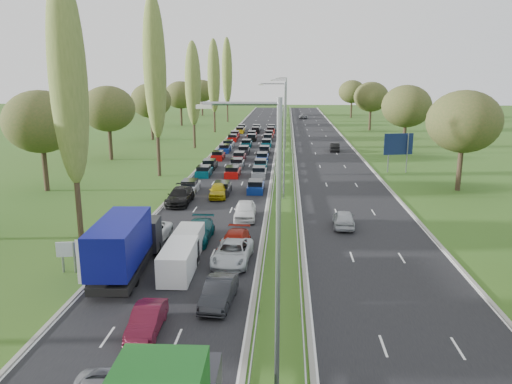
# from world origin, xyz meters

# --- Properties ---
(ground) EXTENTS (260.00, 260.00, 0.00)m
(ground) POSITION_xyz_m (4.50, 80.00, 0.00)
(ground) COLOR #375319
(ground) RESTS_ON ground
(near_carriageway) EXTENTS (10.50, 215.00, 0.04)m
(near_carriageway) POSITION_xyz_m (-2.25, 82.50, 0.00)
(near_carriageway) COLOR black
(near_carriageway) RESTS_ON ground
(far_carriageway) EXTENTS (10.50, 215.00, 0.04)m
(far_carriageway) POSITION_xyz_m (11.25, 82.50, 0.00)
(far_carriageway) COLOR black
(far_carriageway) RESTS_ON ground
(central_reservation) EXTENTS (2.36, 215.00, 0.32)m
(central_reservation) POSITION_xyz_m (4.50, 82.50, 0.55)
(central_reservation) COLOR gray
(central_reservation) RESTS_ON ground
(lamp_columns) EXTENTS (0.18, 140.18, 12.00)m
(lamp_columns) POSITION_xyz_m (4.50, 78.00, 6.00)
(lamp_columns) COLOR gray
(lamp_columns) RESTS_ON ground
(poplar_row) EXTENTS (2.80, 127.80, 22.44)m
(poplar_row) POSITION_xyz_m (-11.50, 68.17, 12.39)
(poplar_row) COLOR #2D2116
(poplar_row) RESTS_ON ground
(woodland_left) EXTENTS (8.00, 166.00, 11.10)m
(woodland_left) POSITION_xyz_m (-22.00, 62.63, 7.68)
(woodland_left) COLOR #2D2116
(woodland_left) RESTS_ON ground
(woodland_right) EXTENTS (8.00, 153.00, 11.10)m
(woodland_right) POSITION_xyz_m (24.00, 66.67, 7.68)
(woodland_right) COLOR #2D2116
(woodland_right) RESTS_ON ground
(traffic_queue_fill) EXTENTS (9.09, 67.55, 0.80)m
(traffic_queue_fill) POSITION_xyz_m (-2.26, 77.52, 0.44)
(traffic_queue_fill) COLOR #B2B7BC
(traffic_queue_fill) RESTS_ON ground
(near_car_2) EXTENTS (2.91, 5.61, 1.51)m
(near_car_2) POSITION_xyz_m (-5.73, 27.99, 0.78)
(near_car_2) COLOR white
(near_car_2) RESTS_ON near_carriageway
(near_car_3) EXTENTS (2.27, 5.54, 1.60)m
(near_car_3) POSITION_xyz_m (-5.88, 40.13, 0.82)
(near_car_3) COLOR black
(near_car_3) RESTS_ON near_carriageway
(near_car_5) EXTENTS (1.49, 4.00, 1.31)m
(near_car_5) POSITION_xyz_m (-2.16, 14.64, 0.67)
(near_car_5) COLOR maroon
(near_car_5) RESTS_ON near_carriageway
(near_car_7) EXTENTS (2.24, 5.25, 1.51)m
(near_car_7) POSITION_xyz_m (-2.10, 28.85, 0.77)
(near_car_7) COLOR #044046
(near_car_7) RESTS_ON near_carriageway
(near_car_8) EXTENTS (2.03, 4.47, 1.49)m
(near_car_8) POSITION_xyz_m (-2.42, 42.97, 0.76)
(near_car_8) COLOR #AC960B
(near_car_8) RESTS_ON near_carriageway
(near_car_9) EXTENTS (1.87, 4.46, 1.43)m
(near_car_9) POSITION_xyz_m (1.04, 18.00, 0.74)
(near_car_9) COLOR black
(near_car_9) RESTS_ON near_carriageway
(near_car_10) EXTENTS (2.73, 5.38, 1.46)m
(near_car_10) POSITION_xyz_m (1.12, 24.39, 0.75)
(near_car_10) COLOR #B7BDC2
(near_car_10) RESTS_ON near_carriageway
(near_car_11) EXTENTS (2.30, 5.02, 1.42)m
(near_car_11) POSITION_xyz_m (1.02, 26.56, 0.73)
(near_car_11) COLOR maroon
(near_car_11) RESTS_ON near_carriageway
(near_car_12) EXTENTS (2.05, 4.77, 1.61)m
(near_car_12) POSITION_xyz_m (1.09, 35.11, 0.82)
(near_car_12) COLOR white
(near_car_12) RESTS_ON near_carriageway
(far_car_0) EXTENTS (1.99, 4.41, 1.47)m
(far_car_0) POSITION_xyz_m (9.69, 33.22, 0.76)
(far_car_0) COLOR #B3B7BD
(far_car_0) RESTS_ON far_carriageway
(far_car_1) EXTENTS (1.72, 4.45, 1.45)m
(far_car_1) POSITION_xyz_m (12.84, 76.50, 0.74)
(far_car_1) COLOR black
(far_car_1) RESTS_ON far_carriageway
(far_car_2) EXTENTS (2.59, 5.19, 1.41)m
(far_car_2) POSITION_xyz_m (9.56, 140.49, 0.73)
(far_car_2) COLOR slate
(far_car_2) RESTS_ON far_carriageway
(blue_lorry) EXTENTS (2.56, 9.22, 3.89)m
(blue_lorry) POSITION_xyz_m (-5.55, 21.92, 2.02)
(blue_lorry) COLOR black
(blue_lorry) RESTS_ON near_carriageway
(white_van_front) EXTENTS (1.91, 4.86, 1.96)m
(white_van_front) POSITION_xyz_m (-2.10, 22.17, 1.00)
(white_van_front) COLOR white
(white_van_front) RESTS_ON near_carriageway
(white_van_rear) EXTENTS (1.81, 4.61, 1.85)m
(white_van_rear) POSITION_xyz_m (-2.26, 25.81, 0.95)
(white_van_rear) COLOR silver
(white_van_rear) RESTS_ON near_carriageway
(info_sign) EXTENTS (1.49, 0.36, 2.10)m
(info_sign) POSITION_xyz_m (-9.40, 22.02, 1.37)
(info_sign) COLOR gray
(info_sign) RESTS_ON ground
(direction_sign) EXTENTS (3.92, 1.01, 5.20)m
(direction_sign) POSITION_xyz_m (19.40, 58.17, 3.57)
(direction_sign) COLOR gray
(direction_sign) RESTS_ON ground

